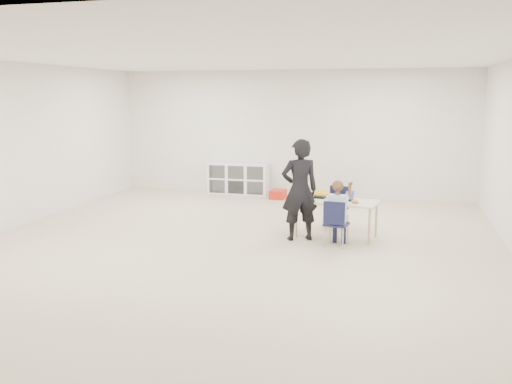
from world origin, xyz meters
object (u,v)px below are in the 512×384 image
(table, at_px, (336,218))
(child, at_px, (337,210))
(cubby_shelf, at_px, (238,179))
(chair_near, at_px, (336,223))
(adult, at_px, (300,190))

(table, bearing_deg, child, -74.55)
(table, height_order, child, child)
(child, bearing_deg, cubby_shelf, 133.84)
(child, bearing_deg, chair_near, 0.00)
(cubby_shelf, bearing_deg, child, -54.86)
(chair_near, height_order, adult, adult)
(table, xyz_separation_m, adult, (-0.54, -0.34, 0.49))
(table, bearing_deg, adult, -139.42)
(child, height_order, cubby_shelf, child)
(chair_near, height_order, cubby_shelf, chair_near)
(chair_near, bearing_deg, table, 105.45)
(table, xyz_separation_m, child, (0.07, -0.56, 0.26))
(cubby_shelf, relative_size, adult, 0.88)
(child, relative_size, adult, 0.70)
(cubby_shelf, bearing_deg, chair_near, -54.86)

